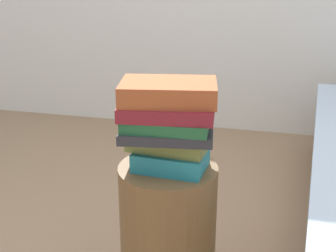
{
  "coord_description": "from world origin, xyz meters",
  "views": [
    {
      "loc": [
        0.32,
        -1.32,
        1.22
      ],
      "look_at": [
        0.0,
        0.0,
        0.72
      ],
      "focal_mm": 49.09,
      "sensor_mm": 36.0,
      "label": 1
    }
  ],
  "objects_px": {
    "book_teal": "(171,159)",
    "book_olive": "(170,141)",
    "book_maroon": "(170,108)",
    "book_rust": "(168,92)",
    "book_charcoal": "(166,131)",
    "side_table": "(168,242)",
    "book_forest": "(169,122)"
  },
  "relations": [
    {
      "from": "side_table",
      "to": "book_maroon",
      "type": "xyz_separation_m",
      "value": [
        0.0,
        0.0,
        0.49
      ]
    },
    {
      "from": "book_teal",
      "to": "book_forest",
      "type": "height_order",
      "value": "book_forest"
    },
    {
      "from": "side_table",
      "to": "book_maroon",
      "type": "distance_m",
      "value": 0.49
    },
    {
      "from": "book_olive",
      "to": "book_rust",
      "type": "relative_size",
      "value": 0.84
    },
    {
      "from": "book_charcoal",
      "to": "book_forest",
      "type": "bearing_deg",
      "value": -15.56
    },
    {
      "from": "book_olive",
      "to": "book_charcoal",
      "type": "bearing_deg",
      "value": -105.4
    },
    {
      "from": "book_teal",
      "to": "book_maroon",
      "type": "xyz_separation_m",
      "value": [
        -0.01,
        0.01,
        0.17
      ]
    },
    {
      "from": "book_charcoal",
      "to": "book_forest",
      "type": "distance_m",
      "value": 0.03
    },
    {
      "from": "book_teal",
      "to": "book_charcoal",
      "type": "relative_size",
      "value": 0.78
    },
    {
      "from": "book_teal",
      "to": "book_forest",
      "type": "distance_m",
      "value": 0.13
    },
    {
      "from": "book_maroon",
      "to": "side_table",
      "type": "bearing_deg",
      "value": -141.86
    },
    {
      "from": "side_table",
      "to": "book_charcoal",
      "type": "height_order",
      "value": "book_charcoal"
    },
    {
      "from": "side_table",
      "to": "book_olive",
      "type": "relative_size",
      "value": 2.33
    },
    {
      "from": "book_teal",
      "to": "book_forest",
      "type": "relative_size",
      "value": 0.85
    },
    {
      "from": "book_teal",
      "to": "book_rust",
      "type": "distance_m",
      "value": 0.22
    },
    {
      "from": "book_rust",
      "to": "book_teal",
      "type": "bearing_deg",
      "value": -54.8
    },
    {
      "from": "side_table",
      "to": "book_maroon",
      "type": "relative_size",
      "value": 2.0
    },
    {
      "from": "book_maroon",
      "to": "book_rust",
      "type": "height_order",
      "value": "book_rust"
    },
    {
      "from": "book_teal",
      "to": "book_rust",
      "type": "height_order",
      "value": "book_rust"
    },
    {
      "from": "book_maroon",
      "to": "book_charcoal",
      "type": "bearing_deg",
      "value": -132.61
    },
    {
      "from": "book_maroon",
      "to": "book_rust",
      "type": "bearing_deg",
      "value": 156.66
    },
    {
      "from": "book_teal",
      "to": "book_forest",
      "type": "bearing_deg",
      "value": -147.79
    },
    {
      "from": "book_olive",
      "to": "book_maroon",
      "type": "relative_size",
      "value": 0.86
    },
    {
      "from": "book_teal",
      "to": "book_charcoal",
      "type": "distance_m",
      "value": 0.1
    },
    {
      "from": "book_olive",
      "to": "book_teal",
      "type": "bearing_deg",
      "value": -60.7
    },
    {
      "from": "book_teal",
      "to": "book_olive",
      "type": "relative_size",
      "value": 0.9
    },
    {
      "from": "book_olive",
      "to": "book_maroon",
      "type": "height_order",
      "value": "book_maroon"
    },
    {
      "from": "book_teal",
      "to": "book_rust",
      "type": "xyz_separation_m",
      "value": [
        -0.01,
        0.01,
        0.22
      ]
    },
    {
      "from": "book_olive",
      "to": "book_charcoal",
      "type": "xyz_separation_m",
      "value": [
        -0.01,
        -0.02,
        0.04
      ]
    },
    {
      "from": "book_charcoal",
      "to": "book_olive",
      "type": "bearing_deg",
      "value": 60.9
    },
    {
      "from": "side_table",
      "to": "book_teal",
      "type": "bearing_deg",
      "value": -27.98
    },
    {
      "from": "book_olive",
      "to": "book_forest",
      "type": "distance_m",
      "value": 0.08
    }
  ]
}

